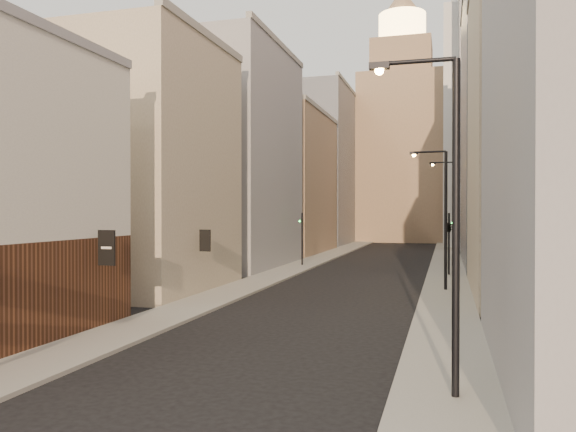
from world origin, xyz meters
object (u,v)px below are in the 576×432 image
Objects in this scene: streetlamp_near at (447,205)px; traffic_light_left at (302,230)px; white_tower at (472,117)px; streetlamp_mid at (442,211)px; traffic_light_right at (449,227)px; streetlamp_far at (453,205)px; clock_tower at (402,139)px.

streetlamp_near is 1.86× the size of traffic_light_left.
white_tower is 4.61× the size of streetlamp_mid.
streetlamp_mid is at bearing 81.81° from traffic_light_right.
streetlamp_near is 37.00m from traffic_light_left.
streetlamp_near reaches higher than streetlamp_mid.
streetlamp_near is (-3.50, -68.90, -13.29)m from white_tower.
traffic_light_right is at bearing 136.16° from traffic_light_left.
traffic_light_right is at bearing -95.30° from streetlamp_far.
clock_tower is 8.98× the size of traffic_light_right.
clock_tower is 42.37m from streetlamp_far.
traffic_light_right is at bearing -81.74° from clock_tower.
clock_tower is at bearing 128.16° from white_tower.
clock_tower is 84.15m from streetlamp_near.
traffic_light_left is (-12.91, 34.62, -1.97)m from streetlamp_near.
traffic_light_right is (-0.40, -12.96, -1.89)m from streetlamp_far.
traffic_light_left is at bearing -115.58° from white_tower.
white_tower reaches higher than streetlamp_far.
traffic_light_left and traffic_light_right have the same top height.
traffic_light_left is (-16.41, -34.28, -15.26)m from white_tower.
streetlamp_far is at bearing -78.56° from clock_tower.
traffic_light_right is (7.67, -52.83, -13.74)m from clock_tower.
white_tower reaches higher than streetlamp_mid.
clock_tower is 55.12m from traffic_light_right.
streetlamp_near is at bearing -88.27° from streetlamp_mid.
traffic_light_left is at bearing -96.39° from clock_tower.
traffic_light_right is (0.46, 8.77, -1.25)m from streetlamp_mid.
traffic_light_left is (-12.62, 13.32, -1.80)m from streetlamp_mid.
streetlamp_far is 2.02× the size of traffic_light_left.
streetlamp_far is (8.07, -39.87, -11.85)m from clock_tower.
streetlamp_mid is at bearing -95.80° from streetlamp_far.
streetlamp_far is 13.10m from traffic_light_right.
white_tower is at bearing -140.25° from traffic_light_left.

